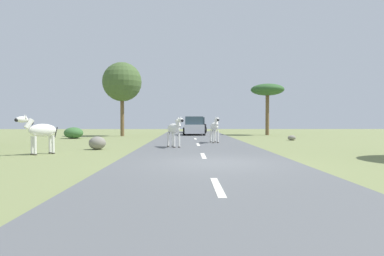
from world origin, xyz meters
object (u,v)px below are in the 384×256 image
(tree_0, at_px, (267,91))
(car_1, at_px, (194,126))
(zebra_2, at_px, (174,129))
(bush_1, at_px, (74,133))
(car_0, at_px, (196,126))
(rock_0, at_px, (292,138))
(rock_1, at_px, (97,143))
(zebra_1, at_px, (40,131))
(zebra_0, at_px, (215,127))
(tree_2, at_px, (122,82))

(tree_0, bearing_deg, car_1, -176.22)
(zebra_2, height_order, bush_1, zebra_2)
(car_0, distance_m, rock_0, 15.93)
(tree_0, height_order, rock_1, tree_0)
(zebra_1, xyz_separation_m, rock_1, (1.72, 2.34, -0.66))
(rock_0, bearing_deg, tree_0, 87.76)
(zebra_2, distance_m, rock_1, 3.84)
(zebra_1, height_order, car_1, car_1)
(zebra_2, height_order, car_0, car_0)
(car_0, distance_m, car_1, 6.36)
(bush_1, distance_m, rock_0, 16.61)
(zebra_0, height_order, rock_0, zebra_0)
(rock_1, bearing_deg, rock_0, 31.90)
(zebra_2, height_order, tree_2, tree_2)
(zebra_0, bearing_deg, car_0, -96.35)
(zebra_2, bearing_deg, rock_0, -169.70)
(tree_0, xyz_separation_m, rock_1, (-12.16, -16.04, -4.00))
(car_0, relative_size, rock_0, 7.78)
(car_1, bearing_deg, zebra_0, -85.88)
(zebra_0, distance_m, zebra_1, 10.13)
(tree_0, bearing_deg, rock_1, -127.16)
(zebra_2, bearing_deg, car_1, -123.85)
(tree_2, relative_size, rock_0, 11.67)
(car_0, height_order, bush_1, car_0)
(rock_0, bearing_deg, zebra_2, -140.78)
(zebra_1, height_order, rock_1, zebra_1)
(tree_0, relative_size, rock_1, 6.13)
(rock_1, bearing_deg, car_1, 72.23)
(zebra_1, xyz_separation_m, bush_1, (-2.85, 12.40, -0.54))
(car_1, height_order, rock_0, car_1)
(zebra_0, xyz_separation_m, rock_1, (-6.05, -4.17, -0.69))
(car_0, relative_size, bush_1, 3.03)
(bush_1, height_order, rock_0, bush_1)
(zebra_0, height_order, zebra_1, zebra_0)
(tree_0, distance_m, rock_0, 9.63)
(tree_2, xyz_separation_m, rock_0, (13.35, -6.77, -4.71))
(car_0, height_order, tree_0, tree_0)
(zebra_2, xyz_separation_m, tree_2, (-5.24, 13.38, 3.92))
(zebra_2, relative_size, rock_1, 1.92)
(car_0, xyz_separation_m, rock_1, (-5.39, -21.91, -0.53))
(car_0, relative_size, tree_0, 0.90)
(car_0, height_order, rock_0, car_0)
(zebra_0, bearing_deg, rock_0, -159.55)
(car_1, bearing_deg, bush_1, -151.25)
(car_0, relative_size, tree_2, 0.67)
(bush_1, height_order, rock_1, bush_1)
(rock_0, bearing_deg, zebra_0, -151.08)
(car_1, bearing_deg, tree_2, -168.72)
(tree_2, xyz_separation_m, bush_1, (-3.04, -4.06, -4.45))
(zebra_1, relative_size, bush_1, 1.12)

